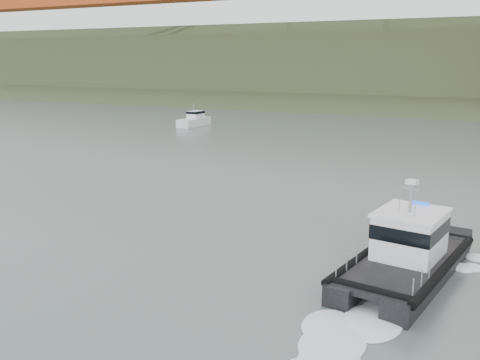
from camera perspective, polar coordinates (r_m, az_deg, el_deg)
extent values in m
plane|color=#4F5E5B|center=(26.83, -9.58, -8.05)|extent=(400.00, 400.00, 0.00)
cube|color=#314024|center=(113.61, 18.72, 7.29)|extent=(500.00, 44.72, 16.25)
cube|color=#314024|center=(141.06, 20.48, 10.53)|extent=(500.00, 70.00, 18.00)
cube|color=#314024|center=(165.91, 21.57, 12.39)|extent=(500.00, 60.00, 16.00)
cube|color=black|center=(25.36, 14.65, -8.68)|extent=(2.56, 9.42, 1.02)
cube|color=black|center=(24.73, 19.69, -9.58)|extent=(2.56, 9.42, 1.02)
cube|color=black|center=(24.49, 16.88, -8.57)|extent=(4.63, 8.51, 0.21)
cube|color=white|center=(24.91, 17.67, -5.63)|extent=(3.00, 3.42, 1.96)
cube|color=black|center=(24.80, 17.72, -4.86)|extent=(3.06, 3.48, 0.64)
cube|color=white|center=(24.61, 17.83, -3.31)|extent=(3.19, 3.62, 0.14)
cylinder|color=gray|center=(24.20, 17.76, -1.87)|extent=(0.14, 0.14, 1.53)
cylinder|color=white|center=(24.03, 17.87, -0.20)|extent=(0.60, 0.60, 0.15)
cube|color=white|center=(78.44, -4.94, 6.14)|extent=(2.27, 6.24, 1.23)
cube|color=white|center=(78.76, -4.75, 6.92)|extent=(1.73, 2.52, 1.23)
cube|color=black|center=(78.72, -4.76, 7.22)|extent=(1.78, 2.58, 0.36)
cylinder|color=gray|center=(78.22, -4.97, 7.71)|extent=(0.08, 0.08, 1.23)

